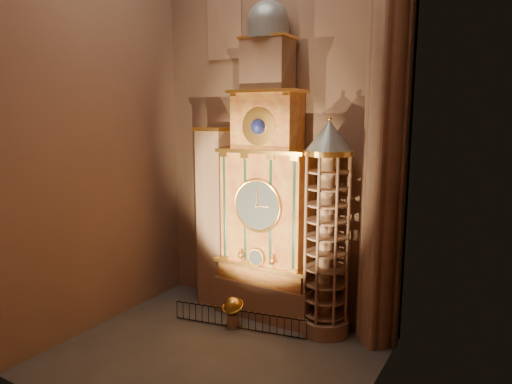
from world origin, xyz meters
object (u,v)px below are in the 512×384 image
Objects in this scene: astronomical_clock at (267,196)px; celestial_globe at (233,309)px; stair_turret at (327,231)px; portrait_tower at (215,216)px; iron_railing at (238,319)px.

celestial_globe is at bearing -108.88° from astronomical_clock.
astronomical_clock is 1.55× the size of stair_turret.
stair_turret is 6.64× the size of celestial_globe.
astronomical_clock is at bearing -0.29° from portrait_tower.
portrait_tower reaches higher than celestial_globe.
celestial_globe is (-0.75, -2.20, -5.70)m from astronomical_clock.
portrait_tower is at bearing 142.88° from iron_railing.
iron_railing is (-3.87, -2.01, -4.73)m from stair_turret.
astronomical_clock is 6.56m from iron_railing.
astronomical_clock is 10.27× the size of celestial_globe.
celestial_globe is (-4.25, -1.94, -4.29)m from stair_turret.
stair_turret is 1.54× the size of iron_railing.
astronomical_clock reaches higher than celestial_globe.
stair_turret is 6.35m from celestial_globe.
astronomical_clock reaches higher than iron_railing.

